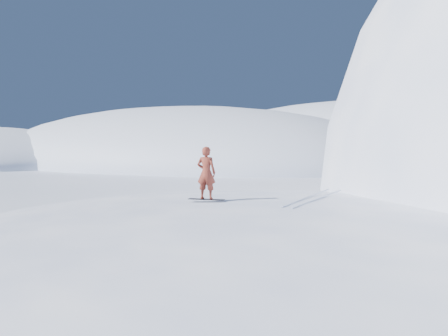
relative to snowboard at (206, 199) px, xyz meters
name	(u,v)px	position (x,y,z in m)	size (l,w,h in m)	color
ground	(251,300)	(3.15, -1.63, -2.41)	(400.00, 400.00, 0.00)	white
near_ridge	(331,280)	(4.15, 1.37, -2.41)	(36.00, 28.00, 4.80)	white
far_ridge_a	(165,164)	(-66.85, 58.37, -2.41)	(120.00, 70.00, 28.00)	white
far_ridge_c	(355,161)	(-36.85, 108.37, -2.41)	(140.00, 90.00, 36.00)	white
wind_bumps	(275,277)	(2.60, 0.49, -2.41)	(16.00, 14.40, 1.00)	white
snowboard	(206,199)	(0.00, 0.00, 0.00)	(1.34, 0.25, 0.02)	black
snowboarder	(206,173)	(0.00, 0.00, 0.96)	(0.69, 0.45, 1.89)	maroon
vapor_plume	(177,169)	(-46.97, 43.38, -2.41)	(11.29, 9.03, 7.90)	white
board_tracks	(315,197)	(2.69, 3.12, 0.01)	(1.59, 5.93, 0.04)	silver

